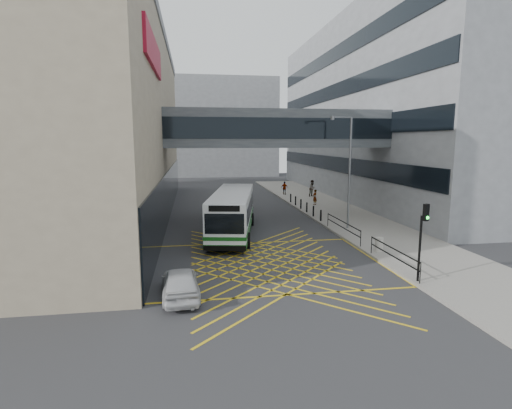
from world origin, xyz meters
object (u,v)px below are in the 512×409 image
car_white (181,282)px  car_silver (240,211)px  bus (233,212)px  pedestrian_a (315,197)px  litter_bin (379,244)px  street_lamp (348,166)px  pedestrian_b (312,188)px  pedestrian_c (285,188)px  car_dark (231,202)px  traffic_light (423,231)px

car_white → car_silver: car_silver is taller
bus → pedestrian_a: bus is taller
bus → litter_bin: size_ratio=13.39×
street_lamp → pedestrian_b: (2.60, 16.82, -3.65)m
litter_bin → pedestrian_c: bearing=89.4°
pedestrian_a → pedestrian_b: bearing=-144.4°
car_dark → car_silver: bearing=93.3°
car_silver → street_lamp: bearing=151.6°
pedestrian_c → bus: bearing=100.0°
traffic_light → pedestrian_a: (1.93, 22.18, -1.58)m
car_silver → pedestrian_a: bearing=-137.8°
pedestrian_a → pedestrian_c: 8.29m
car_dark → traffic_light: (6.57, -22.17, 1.85)m
car_silver → pedestrian_b: pedestrian_b is taller
car_white → pedestrian_c: 32.25m
pedestrian_c → pedestrian_a: bearing=131.5°
bus → litter_bin: bearing=-27.8°
pedestrian_a → street_lamp: bearing=45.0°
car_silver → pedestrian_c: 15.28m
litter_bin → traffic_light: bearing=-95.3°
pedestrian_a → pedestrian_c: (-1.20, 8.20, 0.00)m
car_dark → car_white: bearing=79.3°
car_silver → street_lamp: (7.18, -5.48, 4.09)m
street_lamp → pedestrian_b: size_ratio=4.27×
car_white → pedestrian_b: pedestrian_b is taller
litter_bin → pedestrian_a: (1.46, 17.13, 0.36)m
bus → litter_bin: bus is taller
street_lamp → car_silver: bearing=128.0°
traffic_light → pedestrian_b: 28.40m
car_dark → traffic_light: size_ratio=1.17×
bus → pedestrian_c: bearing=77.4°
car_silver → car_dark: bearing=-78.0°
bus → pedestrian_a: bearing=59.8°
bus → car_white: bus is taller
car_dark → pedestrian_c: bearing=-131.4°
street_lamp → pedestrian_c: bearing=75.8°
traffic_light → pedestrian_a: bearing=63.3°
bus → pedestrian_a: 14.34m
car_white → car_silver: (4.51, 16.55, 0.01)m
litter_bin → pedestrian_a: pedestrian_a is taller
bus → traffic_light: traffic_light is taller
car_white → litter_bin: bearing=-160.4°
pedestrian_a → pedestrian_c: bearing=-121.3°
pedestrian_b → pedestrian_c: bearing=111.1°
car_dark → litter_bin: car_dark is taller
traffic_light → pedestrian_c: 30.43m
car_dark → pedestrian_a: 8.50m
car_dark → pedestrian_b: size_ratio=2.24×
car_dark → pedestrian_b: 11.72m
car_silver → litter_bin: 13.55m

